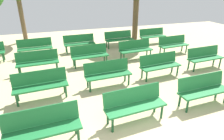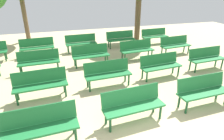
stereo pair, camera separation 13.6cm
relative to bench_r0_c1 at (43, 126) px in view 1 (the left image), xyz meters
The scene contains 15 objects.
bench_r0_c1 is the anchor object (origin of this frame).
bench_r0_c2 2.23m from the bench_r0_c1, ahead, with size 1.63×0.60×0.87m.
bench_r0_c3 4.43m from the bench_r0_c1, ahead, with size 1.62×0.55×0.87m.
bench_r1_c1 2.04m from the bench_r0_c1, 91.95° to the left, with size 1.63×0.58×0.87m.
bench_r1_c2 3.05m from the bench_r0_c1, 46.01° to the left, with size 1.62×0.56×0.87m.
bench_r1_c3 4.81m from the bench_r0_c1, 28.74° to the left, with size 1.63×0.61×0.87m.
bench_r1_c4 6.92m from the bench_r0_c1, 20.96° to the left, with size 1.62×0.57×0.87m.
bench_r2_c1 4.11m from the bench_r0_c1, 92.85° to the left, with size 1.62×0.54×0.87m.
bench_r2_c2 4.68m from the bench_r0_c1, 65.73° to the left, with size 1.63×0.57×0.87m.
bench_r2_c3 6.03m from the bench_r0_c1, 46.53° to the left, with size 1.63×0.57×0.87m.
bench_r2_c4 7.75m from the bench_r0_c1, 35.51° to the left, with size 1.63×0.61×0.87m.
bench_r3_c1 6.17m from the bench_r0_c1, 93.48° to the left, with size 1.63×0.58×0.87m.
bench_r3_c2 6.55m from the bench_r0_c1, 74.02° to the left, with size 1.61×0.53×0.87m.
bench_r3_c3 7.62m from the bench_r0_c1, 57.78° to the left, with size 1.62×0.56×0.87m.
bench_r3_c4 9.00m from the bench_r0_c1, 46.26° to the left, with size 1.62×0.56×0.87m.
Camera 1 is at (-1.89, -2.14, 3.25)m, focal length 30.85 mm.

